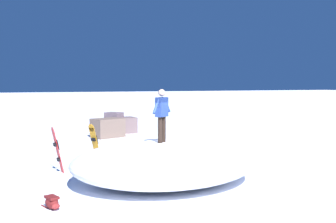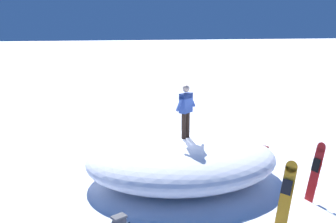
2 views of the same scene
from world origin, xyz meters
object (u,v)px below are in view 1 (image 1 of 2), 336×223
object	(u,v)px
snowboard_primary_upright	(95,143)
backpack_near	(52,202)
backpack_far	(195,156)
snowboarder_standing	(162,112)
snowboard_secondary_upright	(57,149)

from	to	relation	value
snowboard_primary_upright	backpack_near	world-z (taller)	snowboard_primary_upright
backpack_far	snowboarder_standing	bearing A→B (deg)	138.25
snowboard_secondary_upright	snowboard_primary_upright	bearing A→B (deg)	-55.59
snowboarder_standing	backpack_near	bearing A→B (deg)	112.18
snowboarder_standing	snowboard_primary_upright	size ratio (longest dim) A/B	1.06
snowboard_secondary_upright	backpack_far	size ratio (longest dim) A/B	2.64
snowboard_primary_upright	snowboarder_standing	bearing A→B (deg)	-158.35
snowboard_primary_upright	backpack_far	size ratio (longest dim) A/B	2.55
snowboard_primary_upright	snowboard_secondary_upright	bearing A→B (deg)	124.41
snowboard_secondary_upright	backpack_near	world-z (taller)	snowboard_secondary_upright
snowboarder_standing	backpack_far	bearing A→B (deg)	-41.75
snowboarder_standing	snowboard_primary_upright	bearing A→B (deg)	21.65
snowboarder_standing	backpack_near	size ratio (longest dim) A/B	2.34
snowboarder_standing	snowboard_primary_upright	xyz separation A→B (m)	(3.51, 1.40, -1.39)
snowboard_secondary_upright	backpack_far	world-z (taller)	snowboard_secondary_upright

